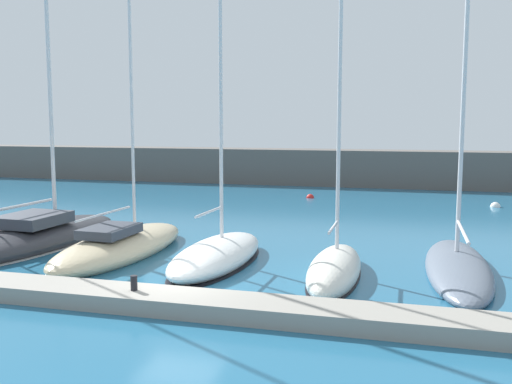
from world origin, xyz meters
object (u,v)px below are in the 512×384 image
object	(u,v)px
dock_bollard	(134,283)
sailboat_charcoal_second	(40,235)
sailboat_white_fourth	(217,254)
sailboat_slate_sixth	(458,265)
sailboat_ivory_fifth	(335,268)
sailboat_sand_third	(121,245)
mooring_buoy_white	(495,207)
mooring_buoy_red	(310,198)

from	to	relation	value
dock_bollard	sailboat_charcoal_second	bearing A→B (deg)	139.80
sailboat_white_fourth	sailboat_slate_sixth	distance (m)	8.79
dock_bollard	sailboat_ivory_fifth	bearing A→B (deg)	41.45
sailboat_sand_third	sailboat_ivory_fifth	size ratio (longest dim) A/B	1.26
mooring_buoy_white	dock_bollard	distance (m)	27.15
sailboat_charcoal_second	mooring_buoy_red	xyz separation A→B (m)	(8.77, 18.42, -0.40)
sailboat_ivory_fifth	dock_bollard	world-z (taller)	sailboat_ivory_fifth
dock_bollard	mooring_buoy_red	bearing A→B (deg)	88.20
sailboat_sand_third	sailboat_slate_sixth	world-z (taller)	sailboat_sand_third
sailboat_sand_third	mooring_buoy_red	bearing A→B (deg)	-10.62
mooring_buoy_white	sailboat_ivory_fifth	bearing A→B (deg)	-111.50
sailboat_white_fourth	mooring_buoy_red	bearing A→B (deg)	1.99
mooring_buoy_red	mooring_buoy_white	xyz separation A→B (m)	(12.04, -1.25, 0.00)
sailboat_slate_sixth	sailboat_sand_third	bearing A→B (deg)	92.93
mooring_buoy_white	dock_bollard	world-z (taller)	dock_bollard
sailboat_ivory_fifth	sailboat_slate_sixth	world-z (taller)	sailboat_slate_sixth
mooring_buoy_red	dock_bollard	xyz separation A→B (m)	(-0.79, -25.17, 0.71)
sailboat_sand_third	mooring_buoy_white	world-z (taller)	sailboat_sand_third
sailboat_sand_third	mooring_buoy_red	size ratio (longest dim) A/B	27.76
mooring_buoy_red	dock_bollard	world-z (taller)	dock_bollard
sailboat_slate_sixth	dock_bollard	size ratio (longest dim) A/B	33.73
mooring_buoy_white	mooring_buoy_red	bearing A→B (deg)	174.08
sailboat_charcoal_second	sailboat_sand_third	world-z (taller)	sailboat_charcoal_second
sailboat_sand_third	sailboat_ivory_fifth	distance (m)	8.91
sailboat_charcoal_second	sailboat_white_fourth	bearing A→B (deg)	-96.41
sailboat_ivory_fifth	mooring_buoy_white	world-z (taller)	sailboat_ivory_fifth
sailboat_sand_third	dock_bollard	bearing A→B (deg)	-146.27
mooring_buoy_white	sailboat_slate_sixth	bearing A→B (deg)	-101.25
sailboat_slate_sixth	sailboat_ivory_fifth	bearing A→B (deg)	115.18
mooring_buoy_red	mooring_buoy_white	world-z (taller)	mooring_buoy_white
sailboat_sand_third	sailboat_slate_sixth	distance (m)	13.00
sailboat_slate_sixth	mooring_buoy_white	distance (m)	17.66
dock_bollard	sailboat_slate_sixth	bearing A→B (deg)	35.11
sailboat_sand_third	sailboat_slate_sixth	size ratio (longest dim) A/B	1.01
sailboat_sand_third	mooring_buoy_white	bearing A→B (deg)	-40.11
sailboat_charcoal_second	sailboat_slate_sixth	world-z (taller)	sailboat_charcoal_second
sailboat_sand_third	sailboat_white_fourth	size ratio (longest dim) A/B	1.15
sailboat_slate_sixth	dock_bollard	distance (m)	11.48
sailboat_charcoal_second	sailboat_sand_third	xyz separation A→B (m)	(4.39, -0.89, -0.00)
sailboat_charcoal_second	sailboat_slate_sixth	size ratio (longest dim) A/B	1.09
sailboat_white_fourth	dock_bollard	distance (m)	5.46
sailboat_ivory_fifth	dock_bollard	xyz separation A→B (m)	(-5.22, -4.61, 0.37)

